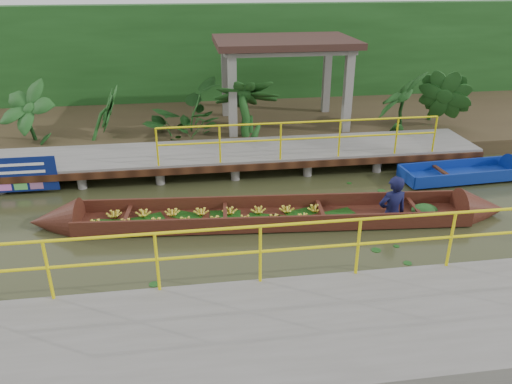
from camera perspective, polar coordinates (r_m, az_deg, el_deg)
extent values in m
plane|color=#33371B|center=(11.05, -6.06, -4.28)|extent=(80.00, 80.00, 0.00)
cube|color=#38291C|center=(17.93, -7.25, 7.87)|extent=(30.00, 8.00, 0.45)
cube|color=slate|center=(14.04, -6.83, 4.35)|extent=(16.00, 2.00, 0.15)
cube|color=black|center=(13.14, -6.66, 2.54)|extent=(16.00, 0.12, 0.18)
cylinder|color=#FFED0D|center=(13.14, 5.25, 7.95)|extent=(7.50, 0.05, 0.05)
cylinder|color=#FFED0D|center=(13.28, 5.18, 6.09)|extent=(7.50, 0.05, 0.05)
cylinder|color=#FFED0D|center=(13.29, 5.17, 5.88)|extent=(0.05, 0.05, 1.00)
cylinder|color=slate|center=(13.92, -23.33, 1.00)|extent=(0.24, 0.24, 0.55)
cylinder|color=slate|center=(15.36, -21.98, 3.36)|extent=(0.24, 0.24, 0.55)
cylinder|color=slate|center=(13.51, -15.15, 1.54)|extent=(0.24, 0.24, 0.55)
cylinder|color=slate|center=(14.99, -14.56, 3.90)|extent=(0.24, 0.24, 0.55)
cylinder|color=slate|center=(13.40, -6.65, 2.06)|extent=(0.24, 0.24, 0.55)
cylinder|color=slate|center=(14.89, -6.89, 4.38)|extent=(0.24, 0.24, 0.55)
cylinder|color=slate|center=(13.58, 1.81, 2.54)|extent=(0.24, 0.24, 0.55)
cylinder|color=slate|center=(15.06, 0.76, 4.79)|extent=(0.24, 0.24, 0.55)
cylinder|color=slate|center=(14.05, 9.88, 2.94)|extent=(0.24, 0.24, 0.55)
cylinder|color=slate|center=(15.48, 8.12, 5.10)|extent=(0.24, 0.24, 0.55)
cylinder|color=slate|center=(14.77, 17.30, 3.25)|extent=(0.24, 0.24, 0.55)
cylinder|color=slate|center=(16.14, 14.99, 5.31)|extent=(0.24, 0.24, 0.55)
cylinder|color=slate|center=(13.40, -6.65, 2.06)|extent=(0.24, 0.24, 0.55)
cube|color=slate|center=(7.53, 3.43, -17.11)|extent=(18.00, 2.40, 0.70)
cylinder|color=#FFED0D|center=(7.68, 1.98, -3.84)|extent=(10.00, 0.05, 0.05)
cylinder|color=#FFED0D|center=(7.90, 1.94, -6.71)|extent=(10.00, 0.05, 0.05)
cylinder|color=#FFED0D|center=(7.93, 1.93, -7.02)|extent=(0.05, 0.05, 1.00)
cube|color=slate|center=(15.32, -2.70, 10.50)|extent=(0.25, 0.25, 2.80)
cube|color=slate|center=(16.06, 10.42, 10.79)|extent=(0.25, 0.25, 2.80)
cube|color=slate|center=(17.65, -3.50, 12.36)|extent=(0.25, 0.25, 2.80)
cube|color=slate|center=(18.30, 8.08, 12.60)|extent=(0.25, 0.25, 2.80)
cube|color=slate|center=(16.50, 3.26, 16.10)|extent=(4.00, 2.60, 0.12)
cube|color=#34201A|center=(16.47, 3.27, 16.79)|extent=(4.40, 3.00, 0.20)
cube|color=#174215|center=(19.97, -7.74, 14.78)|extent=(30.00, 0.80, 4.00)
cube|color=#37170F|center=(11.30, 2.00, -3.09)|extent=(8.76, 1.80, 0.07)
cube|color=#37170F|center=(11.71, 1.76, -1.20)|extent=(8.68, 0.78, 0.37)
cube|color=#37170F|center=(10.75, 2.29, -3.71)|extent=(8.68, 0.78, 0.37)
cone|color=#37170F|center=(11.85, -22.03, -3.17)|extent=(1.17, 1.13, 1.04)
cone|color=#37170F|center=(12.65, 24.41, -1.84)|extent=(1.17, 1.13, 1.04)
ellipsoid|color=#174215|center=(12.07, 18.70, -2.00)|extent=(0.65, 0.53, 0.28)
imported|color=#0E1036|center=(11.46, 15.74, 1.74)|extent=(0.72, 0.51, 1.88)
cube|color=navy|center=(14.55, 22.24, 1.70)|extent=(3.22, 1.14, 0.11)
cube|color=navy|center=(14.87, 21.35, 2.85)|extent=(3.17, 0.25, 0.32)
cube|color=navy|center=(14.15, 23.33, 1.43)|extent=(3.17, 0.25, 0.32)
cube|color=navy|center=(13.71, 16.77, 1.73)|extent=(0.12, 0.95, 0.32)
cube|color=black|center=(14.21, 20.56, 2.18)|extent=(0.16, 0.95, 0.05)
imported|color=#174215|center=(16.15, -24.82, 8.46)|extent=(1.60, 1.60, 2.00)
imported|color=#174215|center=(15.70, -17.75, 9.15)|extent=(1.60, 1.60, 2.00)
imported|color=#174215|center=(15.48, -8.49, 9.84)|extent=(1.60, 1.60, 2.00)
imported|color=#174215|center=(15.60, -1.02, 10.21)|extent=(1.60, 1.60, 2.00)
imported|color=#174215|center=(16.95, 16.28, 10.41)|extent=(1.60, 1.60, 2.00)
imported|color=#174215|center=(17.62, 20.82, 10.30)|extent=(1.60, 1.60, 2.00)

